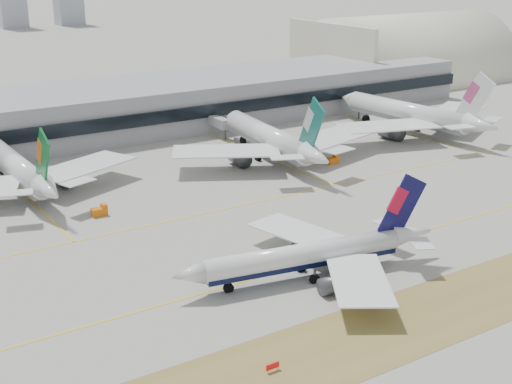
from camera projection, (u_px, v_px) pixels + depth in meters
ground at (317, 248)px, 144.42m from camera, size 3000.00×3000.00×0.00m
taxiing_airliner at (313, 255)px, 130.69m from camera, size 52.76×45.35×17.80m
widebody_eva at (20, 170)px, 176.32m from camera, size 59.02×57.54×21.03m
widebody_cathay at (272, 139)px, 203.16m from camera, size 63.48×62.55×22.79m
widebody_china_air at (412, 115)px, 232.49m from camera, size 66.58×65.39×23.82m
terminal at (104, 110)px, 233.31m from camera, size 280.00×43.10×15.00m
hangar at (404, 80)px, 331.09m from camera, size 91.00×60.00×60.00m
hold_sign_left at (273, 366)px, 101.91m from camera, size 2.20×0.15×1.35m
gse_c at (333, 160)px, 201.18m from camera, size 3.55×2.00×2.60m
gse_b at (100, 211)px, 161.80m from camera, size 3.55×2.00×2.60m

